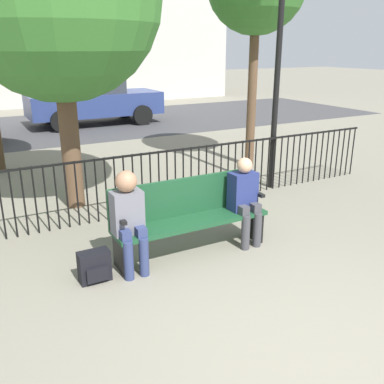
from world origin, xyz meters
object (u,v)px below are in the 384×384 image
Objects in this scene: lamp_post at (280,27)px; park_bench at (189,213)px; backpack at (95,267)px; seated_person_0 at (129,216)px; seated_person_1 at (245,197)px; parked_car_1 at (92,98)px.

park_bench is at bearing -148.40° from lamp_post.
seated_person_0 is at bearing 3.84° from backpack.
backpack is at bearing -172.66° from park_bench.
park_bench reaches higher than backpack.
seated_person_1 is 9.80m from parked_car_1.
parked_car_1 reaches higher than backpack.
backpack is 10.20m from parked_car_1.
lamp_post is at bearing 31.60° from park_bench.
lamp_post is at bearing 43.30° from seated_person_1.
seated_person_1 is 2.03m from backpack.
park_bench is 5.62× the size of backpack.
lamp_post reaches higher than backpack.
seated_person_0 is 0.28× the size of lamp_post.
backpack is at bearing -155.56° from lamp_post.
seated_person_0 is 3.38× the size of backpack.
seated_person_1 is at bearing -10.43° from park_bench.
seated_person_1 is at bearing -94.97° from parked_car_1.
lamp_post is (2.52, 1.55, 2.23)m from park_bench.
backpack is 0.08× the size of parked_car_1.
seated_person_0 is 0.28× the size of parked_car_1.
parked_car_1 reaches higher than park_bench.
seated_person_0 is 4.27m from lamp_post.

